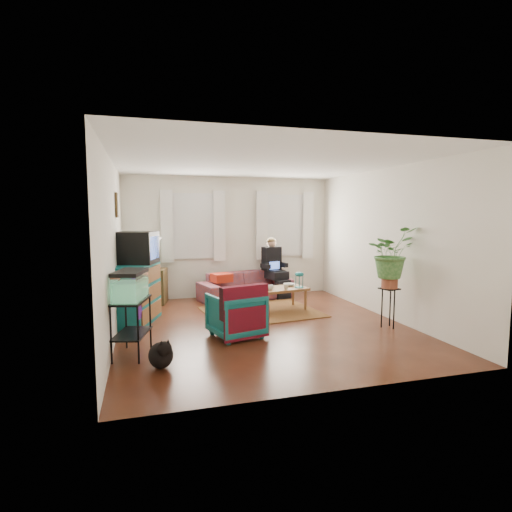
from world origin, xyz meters
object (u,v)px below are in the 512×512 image
object	(u,v)px
dresser	(135,294)
coffee_table	(279,299)
armchair	(236,313)
plant_stand	(389,308)
aquarium_stand	(132,328)
side_table	(154,286)
sofa	(246,281)

from	to	relation	value
dresser	coffee_table	world-z (taller)	dresser
armchair	coffee_table	size ratio (longest dim) A/B	0.69
armchair	plant_stand	size ratio (longest dim) A/B	1.12
aquarium_stand	coffee_table	distance (m)	3.14
side_table	armchair	world-z (taller)	armchair
dresser	side_table	bearing A→B (deg)	95.83
dresser	aquarium_stand	xyz separation A→B (m)	(-0.01, -1.60, -0.13)
armchair	sofa	bearing A→B (deg)	-122.25
sofa	aquarium_stand	bearing A→B (deg)	-142.62
dresser	plant_stand	world-z (taller)	dresser
dresser	plant_stand	size ratio (longest dim) A/B	1.72
side_table	dresser	bearing A→B (deg)	-103.46
aquarium_stand	armchair	bearing A→B (deg)	31.71
coffee_table	plant_stand	world-z (taller)	plant_stand
sofa	dresser	size ratio (longest dim) A/B	1.79
aquarium_stand	armchair	size ratio (longest dim) A/B	1.02
side_table	aquarium_stand	bearing A→B (deg)	-96.60
side_table	armchair	size ratio (longest dim) A/B	0.98
sofa	armchair	size ratio (longest dim) A/B	2.75
dresser	armchair	xyz separation A→B (m)	(1.45, -1.17, -0.14)
sofa	dresser	bearing A→B (deg)	-164.69
aquarium_stand	plant_stand	size ratio (longest dim) A/B	1.14
sofa	coffee_table	world-z (taller)	sofa
sofa	plant_stand	world-z (taller)	sofa
side_table	plant_stand	xyz separation A→B (m)	(3.55, -2.80, -0.03)
coffee_table	side_table	bearing A→B (deg)	139.62
dresser	coffee_table	distance (m)	2.60
sofa	dresser	distance (m)	2.59
side_table	dresser	size ratio (longest dim) A/B	0.64
aquarium_stand	plant_stand	bearing A→B (deg)	18.52
dresser	sofa	bearing A→B (deg)	49.60
armchair	side_table	bearing A→B (deg)	-81.60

